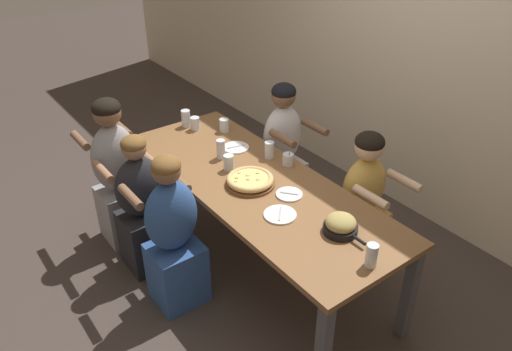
{
  "coord_description": "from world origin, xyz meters",
  "views": [
    {
      "loc": [
        2.36,
        -1.76,
        2.61
      ],
      "look_at": [
        0.0,
        0.0,
        0.81
      ],
      "focal_mm": 35.0,
      "sensor_mm": 36.0,
      "label": 1
    }
  ],
  "objects_px": {
    "cocktail_glass_blue": "(288,160)",
    "drinking_glass_c": "(221,150)",
    "drinking_glass_a": "(229,163)",
    "drinking_glass_d": "(195,124)",
    "diner_far_midright": "(362,206)",
    "diner_near_center": "(174,239)",
    "diner_near_left": "(118,176)",
    "pizza_board_main": "(250,180)",
    "diner_far_midleft": "(282,154)",
    "skillet_bowl": "(341,225)",
    "empty_plate_c": "(280,215)",
    "diner_near_midleft": "(143,210)",
    "drinking_glass_f": "(269,151)",
    "drinking_glass_g": "(224,126)",
    "empty_plate_b": "(289,194)",
    "drinking_glass_b": "(371,256)",
    "drinking_glass_e": "(186,119)",
    "empty_plate_a": "(236,148)"
  },
  "relations": [
    {
      "from": "pizza_board_main",
      "to": "diner_far_midleft",
      "type": "height_order",
      "value": "diner_far_midleft"
    },
    {
      "from": "drinking_glass_a",
      "to": "empty_plate_c",
      "type": "bearing_deg",
      "value": -5.08
    },
    {
      "from": "empty_plate_c",
      "to": "drinking_glass_c",
      "type": "height_order",
      "value": "drinking_glass_c"
    },
    {
      "from": "empty_plate_c",
      "to": "cocktail_glass_blue",
      "type": "height_order",
      "value": "cocktail_glass_blue"
    },
    {
      "from": "empty_plate_b",
      "to": "drinking_glass_a",
      "type": "distance_m",
      "value": 0.54
    },
    {
      "from": "drinking_glass_d",
      "to": "diner_far_midright",
      "type": "bearing_deg",
      "value": 22.02
    },
    {
      "from": "skillet_bowl",
      "to": "empty_plate_c",
      "type": "distance_m",
      "value": 0.39
    },
    {
      "from": "drinking_glass_a",
      "to": "diner_near_center",
      "type": "xyz_separation_m",
      "value": [
        0.2,
        -0.59,
        -0.28
      ]
    },
    {
      "from": "drinking_glass_a",
      "to": "drinking_glass_d",
      "type": "xyz_separation_m",
      "value": [
        -0.72,
        0.15,
        -0.01
      ]
    },
    {
      "from": "skillet_bowl",
      "to": "diner_far_midright",
      "type": "bearing_deg",
      "value": 119.6
    },
    {
      "from": "skillet_bowl",
      "to": "drinking_glass_f",
      "type": "height_order",
      "value": "drinking_glass_f"
    },
    {
      "from": "pizza_board_main",
      "to": "cocktail_glass_blue",
      "type": "height_order",
      "value": "cocktail_glass_blue"
    },
    {
      "from": "cocktail_glass_blue",
      "to": "diner_far_midleft",
      "type": "relative_size",
      "value": 0.1
    },
    {
      "from": "cocktail_glass_blue",
      "to": "drinking_glass_c",
      "type": "xyz_separation_m",
      "value": [
        -0.38,
        -0.34,
        0.02
      ]
    },
    {
      "from": "drinking_glass_e",
      "to": "diner_near_left",
      "type": "distance_m",
      "value": 0.76
    },
    {
      "from": "drinking_glass_d",
      "to": "drinking_glass_e",
      "type": "distance_m",
      "value": 0.11
    },
    {
      "from": "cocktail_glass_blue",
      "to": "drinking_glass_a",
      "type": "height_order",
      "value": "drinking_glass_a"
    },
    {
      "from": "drinking_glass_d",
      "to": "drinking_glass_f",
      "type": "distance_m",
      "value": 0.77
    },
    {
      "from": "empty_plate_b",
      "to": "cocktail_glass_blue",
      "type": "bearing_deg",
      "value": 141.58
    },
    {
      "from": "empty_plate_a",
      "to": "drinking_glass_b",
      "type": "height_order",
      "value": "drinking_glass_b"
    },
    {
      "from": "empty_plate_b",
      "to": "drinking_glass_d",
      "type": "bearing_deg",
      "value": 179.6
    },
    {
      "from": "drinking_glass_g",
      "to": "drinking_glass_c",
      "type": "bearing_deg",
      "value": -36.67
    },
    {
      "from": "empty_plate_a",
      "to": "diner_far_midleft",
      "type": "distance_m",
      "value": 0.53
    },
    {
      "from": "drinking_glass_b",
      "to": "drinking_glass_d",
      "type": "xyz_separation_m",
      "value": [
        -2.04,
        0.1,
        -0.02
      ]
    },
    {
      "from": "drinking_glass_e",
      "to": "diner_near_center",
      "type": "height_order",
      "value": "diner_near_center"
    },
    {
      "from": "diner_far_midright",
      "to": "skillet_bowl",
      "type": "bearing_deg",
      "value": 29.6
    },
    {
      "from": "pizza_board_main",
      "to": "drinking_glass_e",
      "type": "relative_size",
      "value": 2.42
    },
    {
      "from": "drinking_glass_c",
      "to": "drinking_glass_f",
      "type": "bearing_deg",
      "value": 54.4
    },
    {
      "from": "skillet_bowl",
      "to": "empty_plate_c",
      "type": "bearing_deg",
      "value": -151.96
    },
    {
      "from": "drinking_glass_d",
      "to": "drinking_glass_e",
      "type": "xyz_separation_m",
      "value": [
        -0.1,
        -0.03,
        0.02
      ]
    },
    {
      "from": "drinking_glass_e",
      "to": "diner_far_midleft",
      "type": "xyz_separation_m",
      "value": [
        0.57,
        0.59,
        -0.28
      ]
    },
    {
      "from": "skillet_bowl",
      "to": "drinking_glass_g",
      "type": "height_order",
      "value": "skillet_bowl"
    },
    {
      "from": "pizza_board_main",
      "to": "drinking_glass_d",
      "type": "distance_m",
      "value": 0.98
    },
    {
      "from": "cocktail_glass_blue",
      "to": "diner_far_midright",
      "type": "xyz_separation_m",
      "value": [
        0.47,
        0.32,
        -0.28
      ]
    },
    {
      "from": "diner_near_left",
      "to": "diner_far_midleft",
      "type": "relative_size",
      "value": 1.04
    },
    {
      "from": "drinking_glass_c",
      "to": "diner_near_left",
      "type": "bearing_deg",
      "value": -128.7
    },
    {
      "from": "empty_plate_a",
      "to": "diner_near_left",
      "type": "relative_size",
      "value": 0.17
    },
    {
      "from": "diner_near_center",
      "to": "diner_near_left",
      "type": "bearing_deg",
      "value": 90.0
    },
    {
      "from": "skillet_bowl",
      "to": "empty_plate_c",
      "type": "xyz_separation_m",
      "value": [
        -0.35,
        -0.18,
        -0.05
      ]
    },
    {
      "from": "skillet_bowl",
      "to": "diner_far_midright",
      "type": "relative_size",
      "value": 0.27
    },
    {
      "from": "drinking_glass_a",
      "to": "diner_far_midleft",
      "type": "relative_size",
      "value": 0.1
    },
    {
      "from": "drinking_glass_f",
      "to": "diner_far_midright",
      "type": "relative_size",
      "value": 0.12
    },
    {
      "from": "drinking_glass_f",
      "to": "diner_far_midright",
      "type": "bearing_deg",
      "value": 29.26
    },
    {
      "from": "diner_near_left",
      "to": "diner_near_midleft",
      "type": "bearing_deg",
      "value": -90.0
    },
    {
      "from": "empty_plate_c",
      "to": "diner_far_midright",
      "type": "height_order",
      "value": "diner_far_midright"
    },
    {
      "from": "drinking_glass_b",
      "to": "diner_near_midleft",
      "type": "height_order",
      "value": "diner_near_midleft"
    },
    {
      "from": "pizza_board_main",
      "to": "skillet_bowl",
      "type": "distance_m",
      "value": 0.76
    },
    {
      "from": "drinking_glass_f",
      "to": "drinking_glass_e",
      "type": "bearing_deg",
      "value": -164.87
    },
    {
      "from": "drinking_glass_c",
      "to": "drinking_glass_e",
      "type": "bearing_deg",
      "value": 174.11
    },
    {
      "from": "drinking_glass_b",
      "to": "drinking_glass_g",
      "type": "height_order",
      "value": "drinking_glass_b"
    }
  ]
}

